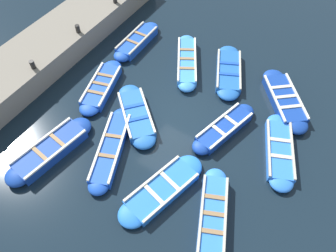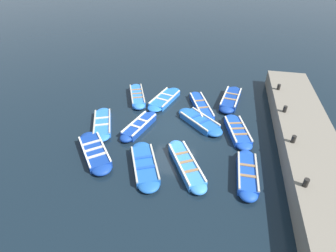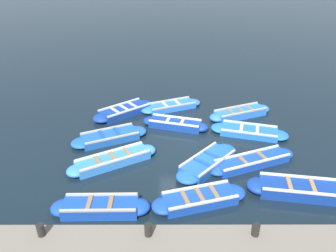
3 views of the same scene
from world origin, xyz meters
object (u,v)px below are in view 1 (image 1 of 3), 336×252
boat_stern_in (137,41)px  boat_alongside (50,150)px  boat_inner_gap (187,62)px  boat_near_quay (213,216)px  bollard_mid_north (78,29)px  boat_drifting (279,150)px  boat_end_of_row (111,148)px  boat_broadside (101,87)px  boat_outer_right (228,71)px  boat_bow_out (136,115)px  boat_outer_left (224,128)px  boat_far_corner (162,190)px  boat_tucked (284,100)px  bollard_mid_south (32,65)px

boat_stern_in → boat_alongside: (-0.86, 6.70, 0.02)m
boat_stern_in → boat_inner_gap: 2.72m
boat_near_quay → bollard_mid_north: 9.90m
boat_near_quay → boat_drifting: bearing=-105.1°
boat_end_of_row → boat_drifting: boat_end_of_row is taller
boat_inner_gap → bollard_mid_north: 5.06m
boat_broadside → boat_outer_right: size_ratio=0.97×
boat_end_of_row → boat_drifting: bearing=-149.4°
boat_broadside → boat_bow_out: 2.19m
boat_outer_left → boat_far_corner: bearing=78.8°
boat_bow_out → boat_tucked: size_ratio=0.94×
boat_outer_left → bollard_mid_south: (7.72, 1.87, 1.00)m
boat_broadside → boat_outer_left: size_ratio=1.04×
bollard_mid_north → bollard_mid_south: bearing=90.0°
boat_broadside → bollard_mid_north: (2.36, -1.56, 1.02)m
boat_drifting → boat_outer_left: (2.14, 0.16, 0.03)m
boat_outer_left → boat_tucked: (-1.46, -2.59, 0.00)m
boat_bow_out → boat_inner_gap: size_ratio=0.87×
boat_near_quay → boat_far_corner: (1.87, 0.05, -0.04)m
boat_broadside → boat_outer_right: boat_broadside is taller
boat_inner_gap → bollard_mid_north: size_ratio=10.21×
boat_inner_gap → boat_tucked: boat_tucked is taller
boat_end_of_row → boat_alongside: bearing=34.5°
boat_stern_in → boat_outer_left: (-5.77, 2.52, -0.01)m
boat_end_of_row → boat_outer_right: size_ratio=1.09×
boat_far_corner → bollard_mid_north: 8.29m
boat_drifting → bollard_mid_north: bollard_mid_north is taller
boat_drifting → boat_tucked: (0.68, -2.43, 0.03)m
boat_drifting → boat_near_quay: size_ratio=0.99×
boat_outer_right → bollard_mid_north: bollard_mid_north is taller
boat_end_of_row → boat_inner_gap: size_ratio=1.06×
boat_inner_gap → boat_near_quay: size_ratio=1.03×
boat_end_of_row → boat_far_corner: 2.49m
boat_outer_left → boat_near_quay: bearing=109.8°
boat_drifting → boat_inner_gap: (5.19, -2.35, 0.03)m
boat_near_quay → bollard_mid_south: bollard_mid_south is taller
boat_broadside → boat_end_of_row: bearing=134.6°
boat_bow_out → boat_outer_right: size_ratio=0.88×
boat_end_of_row → boat_alongside: boat_alongside is taller
boat_stern_in → boat_outer_left: bearing=156.5°
boat_inner_gap → boat_tucked: (-4.51, -0.08, 0.01)m
boat_broadside → bollard_mid_south: size_ratio=9.67×
boat_drifting → boat_near_quay: (0.94, 3.49, 0.04)m
boat_stern_in → boat_broadside: 3.24m
boat_stern_in → boat_end_of_row: 6.08m
boat_alongside → bollard_mid_north: size_ratio=10.60×
boat_stern_in → boat_alongside: size_ratio=0.86×
boat_far_corner → boat_tucked: size_ratio=1.09×
boat_outer_right → bollard_mid_south: bearing=36.3°
boat_tucked → boat_near_quay: bearing=87.5°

